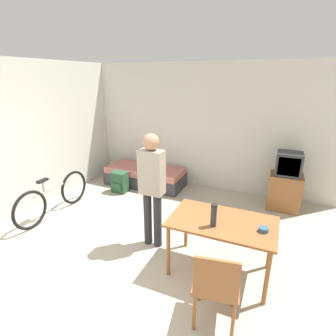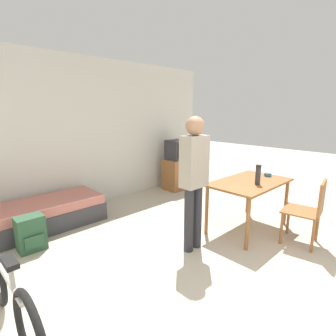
# 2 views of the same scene
# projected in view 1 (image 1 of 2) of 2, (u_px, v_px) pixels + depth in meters

# --- Properties ---
(ground_plane) EXTENTS (20.00, 20.00, 0.00)m
(ground_plane) POSITION_uv_depth(u_px,v_px,m) (80.00, 316.00, 2.78)
(ground_plane) COLOR #B2A893
(wall_back) EXTENTS (5.79, 0.06, 2.70)m
(wall_back) POSITION_uv_depth(u_px,v_px,m) (197.00, 127.00, 5.72)
(wall_back) COLOR silver
(wall_back) RESTS_ON ground_plane
(wall_left) EXTENTS (0.06, 4.89, 2.70)m
(wall_left) POSITION_uv_depth(u_px,v_px,m) (42.00, 135.00, 4.93)
(wall_left) COLOR silver
(wall_left) RESTS_ON ground_plane
(daybed) EXTENTS (1.80, 0.76, 0.42)m
(daybed) POSITION_uv_depth(u_px,v_px,m) (145.00, 176.00, 6.08)
(daybed) COLOR #333338
(daybed) RESTS_ON ground_plane
(tv) EXTENTS (0.58, 0.43, 1.12)m
(tv) POSITION_uv_depth(u_px,v_px,m) (286.00, 184.00, 4.88)
(tv) COLOR brown
(tv) RESTS_ON ground_plane
(dining_table) EXTENTS (1.28, 0.77, 0.74)m
(dining_table) POSITION_uv_depth(u_px,v_px,m) (222.00, 227.00, 3.21)
(dining_table) COLOR brown
(dining_table) RESTS_ON ground_plane
(wooden_chair) EXTENTS (0.52, 0.52, 0.90)m
(wooden_chair) POSITION_uv_depth(u_px,v_px,m) (216.00, 285.00, 2.51)
(wooden_chair) COLOR brown
(wooden_chair) RESTS_ON ground_plane
(bicycle) EXTENTS (0.08, 1.68, 0.75)m
(bicycle) POSITION_uv_depth(u_px,v_px,m) (54.00, 197.00, 4.73)
(bicycle) COLOR black
(bicycle) RESTS_ON ground_plane
(person_standing) EXTENTS (0.34, 0.23, 1.70)m
(person_standing) POSITION_uv_depth(u_px,v_px,m) (152.00, 183.00, 3.65)
(person_standing) COLOR #28282D
(person_standing) RESTS_ON ground_plane
(thermos_flask) EXTENTS (0.08, 0.08, 0.28)m
(thermos_flask) POSITION_uv_depth(u_px,v_px,m) (214.00, 214.00, 3.02)
(thermos_flask) COLOR #2D2D33
(thermos_flask) RESTS_ON dining_table
(mate_bowl) EXTENTS (0.11, 0.11, 0.05)m
(mate_bowl) POSITION_uv_depth(u_px,v_px,m) (263.00, 230.00, 2.96)
(mate_bowl) COLOR #335670
(mate_bowl) RESTS_ON dining_table
(backpack) EXTENTS (0.33, 0.26, 0.46)m
(backpack) POSITION_uv_depth(u_px,v_px,m) (120.00, 182.00, 5.70)
(backpack) COLOR #284C33
(backpack) RESTS_ON ground_plane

